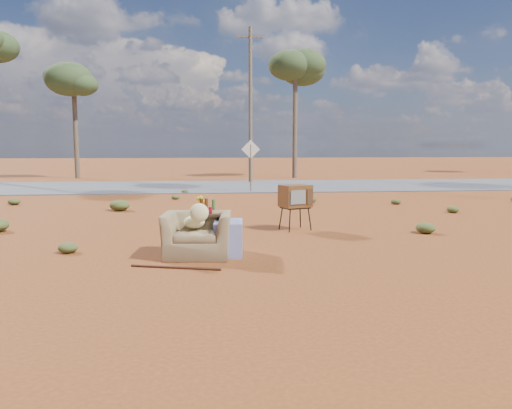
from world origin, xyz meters
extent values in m
plane|color=brown|center=(0.00, 0.00, 0.00)|extent=(140.00, 140.00, 0.00)
cube|color=#565659|center=(0.00, 15.00, 0.02)|extent=(140.00, 7.00, 0.04)
imported|color=olive|center=(-0.58, 0.01, 0.52)|extent=(1.25, 0.87, 1.04)
ellipsoid|color=#E4D58B|center=(-0.63, 0.07, 0.61)|extent=(0.38, 0.38, 0.22)
ellipsoid|color=#E4D58B|center=(-0.54, -0.19, 0.80)|extent=(0.33, 0.17, 0.33)
cube|color=navy|center=(-0.02, 0.08, 0.30)|extent=(0.56, 0.81, 0.61)
cube|color=black|center=(1.66, 2.53, 0.53)|extent=(0.70, 0.62, 0.03)
cylinder|color=black|center=(1.48, 2.24, 0.26)|extent=(0.04, 0.04, 0.53)
cylinder|color=black|center=(1.98, 2.43, 0.26)|extent=(0.04, 0.04, 0.53)
cylinder|color=black|center=(1.33, 2.63, 0.26)|extent=(0.04, 0.04, 0.53)
cylinder|color=black|center=(1.83, 2.82, 0.26)|extent=(0.04, 0.04, 0.53)
cube|color=brown|center=(1.66, 2.53, 0.80)|extent=(0.79, 0.71, 0.51)
cube|color=slate|center=(1.67, 2.25, 0.80)|extent=(0.37, 0.16, 0.32)
cube|color=#472D19|center=(1.96, 2.36, 0.80)|extent=(0.15, 0.07, 0.36)
cube|color=#342113|center=(-0.38, 0.42, 0.70)|extent=(0.54, 0.54, 0.04)
cylinder|color=black|center=(-0.60, 0.24, 0.35)|extent=(0.02, 0.02, 0.70)
cylinder|color=black|center=(-0.20, 0.20, 0.35)|extent=(0.02, 0.02, 0.70)
cylinder|color=black|center=(-0.56, 0.63, 0.35)|extent=(0.02, 0.02, 0.70)
cylinder|color=black|center=(-0.17, 0.60, 0.35)|extent=(0.02, 0.02, 0.70)
cylinder|color=#4D220C|center=(-0.50, 0.48, 0.85)|extent=(0.07, 0.07, 0.26)
cylinder|color=#4D220C|center=(-0.41, 0.34, 0.86)|extent=(0.07, 0.07, 0.28)
cylinder|color=#275B27|center=(-0.27, 0.51, 0.84)|extent=(0.06, 0.06, 0.24)
cylinder|color=red|center=(-0.33, 0.31, 0.78)|extent=(0.06, 0.06, 0.13)
cylinder|color=silver|center=(-0.52, 0.58, 0.79)|extent=(0.08, 0.08, 0.14)
ellipsoid|color=yellow|center=(-0.52, 0.58, 0.95)|extent=(0.16, 0.16, 0.12)
cylinder|color=#4A2313|center=(-0.92, -0.89, 0.02)|extent=(1.46, 0.46, 0.04)
cylinder|color=brown|center=(1.50, 12.00, 1.00)|extent=(0.06, 0.06, 2.00)
cube|color=silver|center=(1.50, 12.00, 1.80)|extent=(0.78, 0.04, 0.78)
cylinder|color=brown|center=(-8.00, 22.00, 3.00)|extent=(0.28, 0.28, 6.00)
ellipsoid|color=#3A4D28|center=(-8.00, 22.00, 5.50)|extent=(3.20, 3.20, 2.20)
cylinder|color=brown|center=(5.00, 21.00, 3.50)|extent=(0.28, 0.28, 7.00)
ellipsoid|color=#3A4D28|center=(5.00, 21.00, 6.50)|extent=(3.20, 3.20, 2.20)
cylinder|color=brown|center=(2.00, 17.50, 4.00)|extent=(0.20, 0.20, 8.00)
cube|color=brown|center=(2.00, 17.50, 7.50)|extent=(1.40, 0.10, 0.10)
ellipsoid|color=#4C5625|center=(4.50, 1.80, 0.12)|extent=(0.44, 0.44, 0.24)
ellipsoid|color=#4C5625|center=(-3.00, 6.50, 0.17)|extent=(0.60, 0.60, 0.33)
ellipsoid|color=#4C5625|center=(6.80, 5.00, 0.10)|extent=(0.36, 0.36, 0.20)
ellipsoid|color=#4C5625|center=(3.20, 8.00, 0.11)|extent=(0.40, 0.40, 0.22)
ellipsoid|color=#4C5625|center=(-1.50, 9.50, 0.08)|extent=(0.30, 0.30, 0.17)
camera|label=1|loc=(-0.44, -8.81, 1.97)|focal=35.00mm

